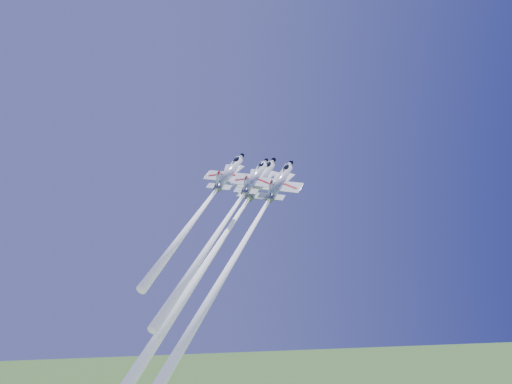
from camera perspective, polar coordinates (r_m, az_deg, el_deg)
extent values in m
cylinder|color=white|center=(121.13, 0.48, 1.24)|extent=(5.40, 9.71, 11.75)
cone|color=white|center=(127.30, 1.61, 2.98)|extent=(3.21, 3.70, 3.36)
cone|color=black|center=(128.76, 1.86, 3.36)|extent=(1.62, 1.86, 1.69)
cone|color=slate|center=(115.58, -0.67, -0.52)|extent=(2.96, 3.03, 2.42)
ellipsoid|color=black|center=(124.74, 1.20, 2.69)|extent=(2.71, 3.22, 2.81)
cube|color=black|center=(123.30, 0.95, 2.43)|extent=(0.79, 1.05, 0.98)
cube|color=white|center=(120.24, 0.29, 0.82)|extent=(11.00, 8.00, 3.93)
cube|color=white|center=(123.66, 0.28, 1.80)|extent=(2.84, 3.01, 2.31)
cube|color=white|center=(122.79, 1.46, 1.68)|extent=(2.84, 3.01, 2.31)
cube|color=white|center=(116.43, -0.49, -0.30)|extent=(5.97, 4.29, 2.06)
cube|color=white|center=(115.76, -0.52, 0.52)|extent=(2.01, 3.60, 4.11)
cube|color=#A6080B|center=(115.27, -0.54, 1.22)|extent=(0.90, 1.28, 1.26)
cube|color=black|center=(121.63, 0.52, 0.84)|extent=(5.60, 7.41, 6.55)
sphere|color=white|center=(115.37, -0.71, -0.59)|extent=(1.12, 1.26, 1.11)
cone|color=white|center=(96.36, -6.20, -8.96)|extent=(13.64, 32.59, 43.78)
cylinder|color=white|center=(118.34, -2.72, 1.92)|extent=(4.76, 8.57, 10.37)
cone|color=white|center=(123.70, -1.56, 3.47)|extent=(2.83, 3.27, 2.97)
cone|color=black|center=(124.96, -1.30, 3.81)|extent=(1.43, 1.64, 1.49)
cone|color=slate|center=(113.53, -3.89, 0.36)|extent=(2.61, 2.67, 2.14)
ellipsoid|color=black|center=(121.48, -1.99, 3.21)|extent=(2.39, 2.84, 2.48)
cube|color=black|center=(120.23, -2.25, 2.99)|extent=(0.70, 0.93, 0.87)
cube|color=white|center=(117.57, -2.91, 1.54)|extent=(9.71, 7.06, 3.47)
cube|color=white|center=(120.60, -2.84, 2.41)|extent=(2.51, 2.66, 2.04)
cube|color=white|center=(119.71, -1.80, 2.31)|extent=(2.51, 2.66, 2.04)
cube|color=white|center=(114.26, -3.71, 0.55)|extent=(5.27, 3.78, 1.82)
cube|color=white|center=(113.70, -3.75, 1.30)|extent=(1.78, 3.18, 3.63)
cube|color=#A6080B|center=(113.28, -3.78, 1.93)|extent=(0.79, 1.13, 1.11)
cube|color=black|center=(118.77, -2.67, 1.56)|extent=(4.94, 6.54, 5.78)
sphere|color=white|center=(113.35, -3.93, 0.30)|extent=(0.99, 1.11, 0.98)
cone|color=white|center=(102.25, -7.24, -4.12)|extent=(8.66, 19.48, 25.69)
cylinder|color=white|center=(112.31, 2.39, 1.03)|extent=(4.79, 8.62, 10.43)
cone|color=white|center=(117.85, 3.39, 2.71)|extent=(2.85, 3.29, 2.98)
cone|color=black|center=(119.15, 3.60, 3.07)|extent=(1.44, 1.65, 1.50)
cone|color=slate|center=(107.33, 1.38, -0.66)|extent=(2.63, 2.69, 2.15)
ellipsoid|color=black|center=(115.55, 3.02, 2.42)|extent=(2.40, 2.85, 2.50)
cube|color=black|center=(114.26, 2.81, 2.18)|extent=(0.70, 0.94, 0.87)
cube|color=white|center=(111.51, 2.22, 0.63)|extent=(9.76, 7.10, 3.49)
cube|color=white|center=(114.54, 2.16, 1.57)|extent=(2.52, 2.67, 2.05)
cube|color=white|center=(113.84, 3.30, 1.45)|extent=(2.52, 2.67, 2.05)
cube|color=white|center=(108.09, 1.54, -0.45)|extent=(5.30, 3.80, 1.83)
cube|color=white|center=(107.49, 1.52, 0.34)|extent=(1.79, 3.20, 3.65)
cube|color=#A6080B|center=(107.05, 1.51, 1.00)|extent=(0.80, 1.13, 1.12)
cube|color=black|center=(112.76, 2.42, 0.65)|extent=(4.97, 6.58, 5.81)
sphere|color=white|center=(107.14, 1.34, -0.73)|extent=(1.00, 1.12, 0.99)
cone|color=white|center=(89.39, -3.64, -9.03)|extent=(12.42, 29.80, 40.08)
cylinder|color=white|center=(111.72, -0.13, 1.46)|extent=(4.31, 7.76, 9.39)
cone|color=white|center=(116.64, 0.88, 2.97)|extent=(2.56, 2.96, 2.69)
cone|color=black|center=(117.79, 1.10, 3.30)|extent=(1.29, 1.49, 1.35)
cone|color=slate|center=(107.28, -1.14, -0.05)|extent=(2.37, 2.42, 1.93)
ellipsoid|color=black|center=(114.60, 0.51, 2.71)|extent=(2.16, 2.57, 2.25)
cube|color=black|center=(113.45, 0.28, 2.49)|extent=(0.63, 0.84, 0.79)
cube|color=white|center=(111.00, -0.30, 1.10)|extent=(8.79, 6.39, 3.14)
cube|color=white|center=(113.74, -0.29, 1.94)|extent=(2.27, 2.41, 1.84)
cube|color=white|center=(113.03, 0.73, 1.84)|extent=(2.27, 2.41, 1.84)
cube|color=white|center=(107.97, -0.99, 0.14)|extent=(4.77, 3.43, 1.65)
cube|color=white|center=(107.44, -1.02, 0.85)|extent=(1.61, 2.88, 3.29)
cube|color=#A6080B|center=(107.05, -1.03, 1.45)|extent=(0.72, 1.02, 1.01)
cube|color=black|center=(112.11, -0.09, 1.11)|extent=(4.47, 5.92, 5.23)
sphere|color=white|center=(107.12, -1.18, -0.11)|extent=(0.90, 1.01, 0.89)
cone|color=white|center=(93.82, -5.07, -5.89)|extent=(9.62, 22.52, 30.07)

